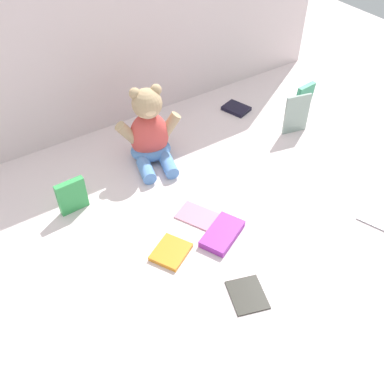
# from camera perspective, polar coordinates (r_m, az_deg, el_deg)

# --- Properties ---
(ground_plane) EXTENTS (3.20, 3.20, 0.00)m
(ground_plane) POSITION_cam_1_polar(r_m,az_deg,el_deg) (1.27, -3.13, -0.98)
(ground_plane) COLOR silver
(backdrop_drape) EXTENTS (1.84, 0.03, 0.68)m
(backdrop_drape) POSITION_cam_1_polar(r_m,az_deg,el_deg) (1.43, -13.55, 19.77)
(backdrop_drape) COLOR silver
(backdrop_drape) RESTS_ON ground_plane
(teddy_bear) EXTENTS (0.21, 0.20, 0.25)m
(teddy_bear) POSITION_cam_1_polar(r_m,az_deg,el_deg) (1.37, -5.53, 7.55)
(teddy_bear) COLOR #D84C47
(teddy_bear) RESTS_ON ground_plane
(book_case_0) EXTENTS (0.11, 0.13, 0.01)m
(book_case_0) POSITION_cam_1_polar(r_m,az_deg,el_deg) (1.32, 23.47, -3.24)
(book_case_0) COLOR #A59EA5
(book_case_0) RESTS_ON ground_plane
(book_case_1) EXTENTS (0.09, 0.11, 0.01)m
(book_case_1) POSITION_cam_1_polar(r_m,az_deg,el_deg) (1.65, 5.78, 10.79)
(book_case_1) COLOR black
(book_case_1) RESTS_ON ground_plane
(book_case_2) EXTENTS (0.15, 0.12, 0.02)m
(book_case_2) POSITION_cam_1_polar(r_m,az_deg,el_deg) (1.17, 3.97, -5.46)
(book_case_2) COLOR purple
(book_case_2) RESTS_ON ground_plane
(book_case_3) EXTENTS (0.08, 0.03, 0.11)m
(book_case_3) POSITION_cam_1_polar(r_m,az_deg,el_deg) (1.67, 14.40, 11.82)
(book_case_3) COLOR #338F67
(book_case_3) RESTS_ON ground_plane
(book_case_4) EXTENTS (0.12, 0.12, 0.01)m
(book_case_4) POSITION_cam_1_polar(r_m,az_deg,el_deg) (1.13, -2.77, -7.82)
(book_case_4) COLOR orange
(book_case_4) RESTS_ON ground_plane
(book_case_5) EXTENTS (0.11, 0.12, 0.01)m
(book_case_5) POSITION_cam_1_polar(r_m,az_deg,el_deg) (1.07, 7.24, -13.11)
(book_case_5) COLOR black
(book_case_5) RESTS_ON ground_plane
(book_case_6) EXTENTS (0.13, 0.16, 0.01)m
(book_case_6) POSITION_cam_1_polar(r_m,az_deg,el_deg) (1.22, 1.26, -3.29)
(book_case_6) COLOR #C17B94
(book_case_6) RESTS_ON ground_plane
(book_case_7) EXTENTS (0.08, 0.02, 0.10)m
(book_case_7) POSITION_cam_1_polar(r_m,az_deg,el_deg) (1.25, -15.39, -0.50)
(book_case_7) COLOR green
(book_case_7) RESTS_ON ground_plane
(book_case_8) EXTENTS (0.09, 0.03, 0.14)m
(book_case_8) POSITION_cam_1_polar(r_m,az_deg,el_deg) (1.54, 13.48, 9.86)
(book_case_8) COLOR #8AA095
(book_case_8) RESTS_ON ground_plane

